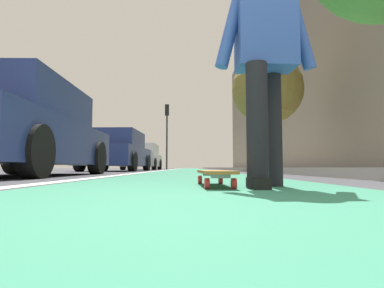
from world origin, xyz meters
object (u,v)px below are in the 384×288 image
(parked_car_mid, at_px, (117,152))
(street_tree_mid, at_px, (267,90))
(parked_car_far, at_px, (143,158))
(skater_person, at_px, (265,53))
(parked_car_near, at_px, (22,131))
(traffic_light, at_px, (167,125))
(skateboard, at_px, (215,173))

(parked_car_mid, xyz_separation_m, street_tree_mid, (0.45, -5.87, 2.52))
(parked_car_mid, distance_m, parked_car_far, 6.70)
(skater_person, bearing_deg, parked_car_far, 11.42)
(parked_car_near, xyz_separation_m, traffic_light, (17.30, -1.08, 2.49))
(skater_person, distance_m, parked_car_mid, 10.23)
(traffic_light, height_order, street_tree_mid, traffic_light)
(traffic_light, bearing_deg, parked_car_mid, 173.95)
(street_tree_mid, bearing_deg, skater_person, 165.72)
(skateboard, height_order, parked_car_near, parked_car_near)
(skater_person, relative_size, parked_car_near, 0.39)
(parked_car_near, xyz_separation_m, parked_car_mid, (6.75, 0.04, 0.01))
(parked_car_mid, xyz_separation_m, traffic_light, (10.55, -1.12, 2.48))
(parked_car_far, height_order, street_tree_mid, street_tree_mid)
(skateboard, xyz_separation_m, street_tree_mid, (9.99, -2.93, 3.15))
(parked_car_far, bearing_deg, street_tree_mid, -136.68)
(skateboard, bearing_deg, parked_car_mid, 17.14)
(skater_person, distance_m, parked_car_near, 4.38)
(skateboard, distance_m, skater_person, 0.92)
(skater_person, height_order, parked_car_mid, skater_person)
(parked_car_mid, bearing_deg, skateboard, -162.86)
(skateboard, bearing_deg, parked_car_far, 10.35)
(skateboard, distance_m, parked_car_far, 16.52)
(street_tree_mid, bearing_deg, skateboard, 163.67)
(skateboard, distance_m, traffic_light, 20.41)
(parked_car_far, bearing_deg, parked_car_near, -179.73)
(traffic_light, bearing_deg, skateboard, -174.82)
(parked_car_near, distance_m, parked_car_far, 13.45)
(parked_car_near, relative_size, traffic_light, 0.91)
(parked_car_mid, relative_size, street_tree_mid, 0.92)
(skateboard, distance_m, parked_car_mid, 10.00)
(skater_person, height_order, traffic_light, traffic_light)
(skateboard, xyz_separation_m, traffic_light, (20.09, 1.82, 3.12))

